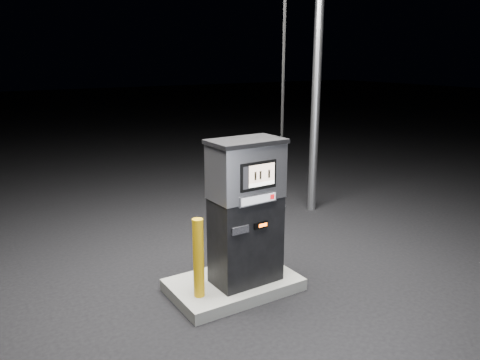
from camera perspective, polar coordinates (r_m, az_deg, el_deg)
ground at (r=6.17m, az=-0.80°, el=-13.25°), size 80.00×80.00×0.00m
pump_island at (r=6.13m, az=-0.80°, el=-12.63°), size 1.60×1.00×0.15m
fuel_dispenser at (r=5.72m, az=0.76°, el=-3.75°), size 1.00×0.56×3.76m
bollard_left at (r=5.53m, az=-5.08°, el=-9.47°), size 0.16×0.16×0.96m
bollard_right at (r=6.28m, az=4.11°, el=-6.26°), size 0.16×0.16×0.99m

